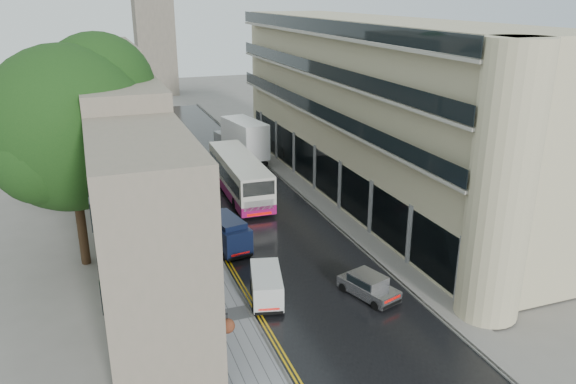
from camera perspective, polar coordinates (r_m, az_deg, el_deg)
road at (r=45.92m, az=-4.32°, el=-0.81°), size 9.00×85.00×0.02m
left_sidewalk at (r=44.80m, az=-11.53°, el=-1.63°), size 2.70×85.00×0.12m
right_sidewalk at (r=47.54m, az=1.94°, el=0.03°), size 1.80×85.00×0.12m
old_shop_row at (r=45.16m, az=-17.08°, el=5.97°), size 4.50×56.00×12.00m
modern_block at (r=46.43m, az=8.42°, el=8.24°), size 8.00×40.00×14.00m
tree_near at (r=35.19m, az=-21.06°, el=3.42°), size 10.56×10.56×13.89m
tree_far at (r=48.00m, az=-20.64°, el=6.63°), size 9.24×9.24×12.46m
cream_bus at (r=43.32m, az=-5.47°, el=0.18°), size 3.00×11.90×3.23m
white_lorry at (r=53.82m, az=-4.98°, el=4.67°), size 3.80×8.55×4.33m
silver_hatchback at (r=30.56m, az=8.93°, el=-10.65°), size 2.56×3.83×1.32m
white_van at (r=29.92m, az=-3.44°, el=-10.75°), size 2.43×3.97×1.67m
navy_van at (r=35.47m, az=-6.57°, el=-5.17°), size 2.62×4.80×2.32m
pedestrian at (r=40.46m, az=-10.54°, el=-2.61°), size 0.67×0.56×1.57m
lamp_post_near at (r=33.36m, az=-8.68°, el=-2.38°), size 0.80×0.43×6.97m
lamp_post_far at (r=50.18m, az=-12.64°, el=4.99°), size 0.81×0.50×7.22m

